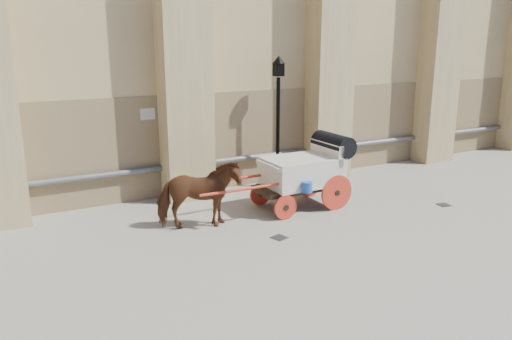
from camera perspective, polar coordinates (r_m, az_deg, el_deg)
ground at (r=12.30m, az=2.77°, el=-6.90°), size 90.00×90.00×0.00m
horse at (r=12.24m, az=-6.57°, el=-2.89°), size 2.18×1.40×1.69m
carriage at (r=13.82m, az=5.80°, el=0.13°), size 4.54×1.61×1.98m
street_lamp at (r=15.41m, az=2.53°, el=5.88°), size 0.38×0.38×4.07m
drain_grate_near at (r=11.85m, az=2.68°, el=-7.72°), size 0.40×0.40×0.01m
drain_grate_far at (r=15.07m, az=20.66°, el=-3.74°), size 0.37×0.37×0.01m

